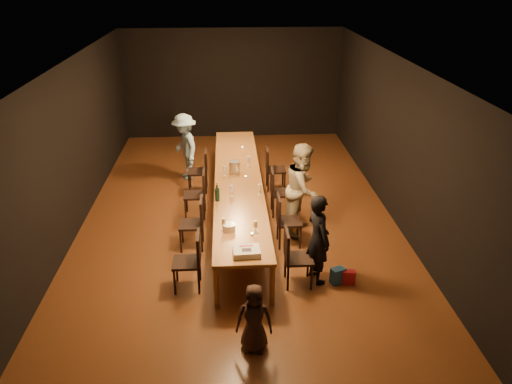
{
  "coord_description": "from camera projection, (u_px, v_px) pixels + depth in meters",
  "views": [
    {
      "loc": [
        -0.2,
        -8.83,
        4.54
      ],
      "look_at": [
        0.27,
        -1.13,
        1.0
      ],
      "focal_mm": 35.0,
      "sensor_mm": 36.0,
      "label": 1
    }
  ],
  "objects": [
    {
      "name": "wineglass_5",
      "position": [
        248.0,
        161.0,
        10.22
      ],
      "size": [
        0.06,
        0.06,
        0.21
      ],
      "primitive_type": null,
      "color": "silver",
      "rests_on": "table"
    },
    {
      "name": "chair_right_1",
      "position": [
        289.0,
        221.0,
        8.68
      ],
      "size": [
        0.42,
        0.42,
        0.93
      ],
      "primitive_type": null,
      "rotation": [
        0.0,
        0.0,
        -1.57
      ],
      "color": "black",
      "rests_on": "ground"
    },
    {
      "name": "wineglass_0",
      "position": [
        224.0,
        224.0,
        7.75
      ],
      "size": [
        0.06,
        0.06,
        0.21
      ],
      "primitive_type": null,
      "color": "beige",
      "rests_on": "table"
    },
    {
      "name": "chair_right_3",
      "position": [
        276.0,
        169.0,
        10.86
      ],
      "size": [
        0.42,
        0.42,
        0.93
      ],
      "primitive_type": null,
      "rotation": [
        0.0,
        0.0,
        -1.57
      ],
      "color": "black",
      "rests_on": "ground"
    },
    {
      "name": "plate_stack",
      "position": [
        229.0,
        227.0,
        7.75
      ],
      "size": [
        0.23,
        0.23,
        0.11
      ],
      "primitive_type": "cylinder",
      "rotation": [
        0.0,
        0.0,
        -0.17
      ],
      "color": "silver",
      "rests_on": "table"
    },
    {
      "name": "birthday_cake",
      "position": [
        247.0,
        251.0,
        7.13
      ],
      "size": [
        0.4,
        0.33,
        0.09
      ],
      "rotation": [
        0.0,
        0.0,
        0.05
      ],
      "color": "white",
      "rests_on": "table"
    },
    {
      "name": "child",
      "position": [
        254.0,
        319.0,
        6.27
      ],
      "size": [
        0.5,
        0.35,
        0.95
      ],
      "primitive_type": "imported",
      "rotation": [
        0.0,
        0.0,
        -0.11
      ],
      "color": "#38251F",
      "rests_on": "ground"
    },
    {
      "name": "tealight_far",
      "position": [
        243.0,
        147.0,
        11.24
      ],
      "size": [
        0.05,
        0.05,
        0.03
      ],
      "primitive_type": "cylinder",
      "color": "#B2B7B2",
      "rests_on": "table"
    },
    {
      "name": "gift_bag_blue",
      "position": [
        338.0,
        276.0,
        7.74
      ],
      "size": [
        0.25,
        0.21,
        0.26
      ],
      "primitive_type": "cube",
      "rotation": [
        0.0,
        0.0,
        0.39
      ],
      "color": "#2863AE",
      "rests_on": "ground"
    },
    {
      "name": "chair_left_3",
      "position": [
        197.0,
        171.0,
        10.76
      ],
      "size": [
        0.42,
        0.42,
        0.93
      ],
      "primitive_type": null,
      "rotation": [
        0.0,
        0.0,
        1.57
      ],
      "color": "black",
      "rests_on": "ground"
    },
    {
      "name": "ice_bucket",
      "position": [
        235.0,
        167.0,
        9.88
      ],
      "size": [
        0.27,
        0.27,
        0.24
      ],
      "primitive_type": "cylinder",
      "rotation": [
        0.0,
        0.0,
        0.29
      ],
      "color": "#BBBBC0",
      "rests_on": "table"
    },
    {
      "name": "champagne_bottle",
      "position": [
        217.0,
        192.0,
        8.68
      ],
      "size": [
        0.11,
        0.11,
        0.35
      ],
      "primitive_type": null,
      "rotation": [
        0.0,
        0.0,
        -0.36
      ],
      "color": "black",
      "rests_on": "table"
    },
    {
      "name": "chair_left_0",
      "position": [
        187.0,
        261.0,
        7.5
      ],
      "size": [
        0.42,
        0.42,
        0.93
      ],
      "primitive_type": null,
      "rotation": [
        0.0,
        0.0,
        1.57
      ],
      "color": "black",
      "rests_on": "ground"
    },
    {
      "name": "tealight_mid",
      "position": [
        246.0,
        177.0,
        9.69
      ],
      "size": [
        0.05,
        0.05,
        0.03
      ],
      "primitive_type": "cylinder",
      "color": "#B2B7B2",
      "rests_on": "table"
    },
    {
      "name": "chair_right_0",
      "position": [
        299.0,
        258.0,
        7.59
      ],
      "size": [
        0.42,
        0.42,
        0.93
      ],
      "primitive_type": null,
      "rotation": [
        0.0,
        0.0,
        -1.57
      ],
      "color": "black",
      "rests_on": "ground"
    },
    {
      "name": "wineglass_1",
      "position": [
        256.0,
        227.0,
        7.67
      ],
      "size": [
        0.06,
        0.06,
        0.21
      ],
      "primitive_type": null,
      "color": "beige",
      "rests_on": "table"
    },
    {
      "name": "room_shell",
      "position": [
        237.0,
        113.0,
        9.05
      ],
      "size": [
        6.04,
        10.04,
        3.02
      ],
      "color": "black",
      "rests_on": "ground"
    },
    {
      "name": "table",
      "position": [
        238.0,
        182.0,
        9.62
      ],
      "size": [
        0.9,
        6.0,
        0.75
      ],
      "color": "olive",
      "rests_on": "ground"
    },
    {
      "name": "man_blue",
      "position": [
        185.0,
        147.0,
        11.3
      ],
      "size": [
        0.92,
        1.13,
        1.52
      ],
      "primitive_type": "imported",
      "rotation": [
        0.0,
        0.0,
        -1.15
      ],
      "color": "#89B5D4",
      "rests_on": "ground"
    },
    {
      "name": "wineglass_3",
      "position": [
        259.0,
        190.0,
        8.94
      ],
      "size": [
        0.06,
        0.06,
        0.21
      ],
      "primitive_type": null,
      "color": "beige",
      "rests_on": "table"
    },
    {
      "name": "wineglass_4",
      "position": [
        224.0,
        171.0,
        9.74
      ],
      "size": [
        0.06,
        0.06,
        0.21
      ],
      "primitive_type": null,
      "color": "silver",
      "rests_on": "table"
    },
    {
      "name": "woman_tan",
      "position": [
        303.0,
        189.0,
        8.99
      ],
      "size": [
        0.92,
        1.01,
        1.7
      ],
      "primitive_type": "imported",
      "rotation": [
        0.0,
        0.0,
        1.16
      ],
      "color": "#C7B895",
      "rests_on": "ground"
    },
    {
      "name": "chair_left_2",
      "position": [
        195.0,
        194.0,
        9.67
      ],
      "size": [
        0.42,
        0.42,
        0.93
      ],
      "primitive_type": null,
      "rotation": [
        0.0,
        0.0,
        1.57
      ],
      "color": "black",
      "rests_on": "ground"
    },
    {
      "name": "tealight_near",
      "position": [
        252.0,
        234.0,
        7.64
      ],
      "size": [
        0.05,
        0.05,
        0.03
      ],
      "primitive_type": "cylinder",
      "color": "#B2B7B2",
      "rests_on": "table"
    },
    {
      "name": "chair_right_2",
      "position": [
        282.0,
        192.0,
        9.77
      ],
      "size": [
        0.42,
        0.42,
        0.93
      ],
      "primitive_type": null,
      "rotation": [
        0.0,
        0.0,
        -1.57
      ],
      "color": "black",
      "rests_on": "ground"
    },
    {
      "name": "wineglass_2",
      "position": [
        232.0,
        191.0,
        8.89
      ],
      "size": [
        0.06,
        0.06,
        0.21
      ],
      "primitive_type": null,
      "color": "silver",
      "rests_on": "table"
    },
    {
      "name": "gift_bag_red",
      "position": [
        349.0,
        277.0,
        7.72
      ],
      "size": [
        0.21,
        0.13,
        0.23
      ],
      "primitive_type": "cube",
      "rotation": [
        0.0,
        0.0,
        -0.13
      ],
      "color": "#B51B2F",
      "rests_on": "ground"
    },
    {
      "name": "woman_birthday",
      "position": [
        318.0,
        239.0,
        7.59
      ],
      "size": [
        0.5,
        0.62,
        1.46
      ],
      "primitive_type": "imported",
      "rotation": [
        0.0,
        0.0,
        1.91
      ],
      "color": "black",
      "rests_on": "ground"
    },
    {
      "name": "chair_left_1",
      "position": [
        191.0,
        224.0,
        8.58
      ],
      "size": [
        0.42,
        0.42,
        0.93
      ],
      "primitive_type": null,
      "rotation": [
        0.0,
        0.0,
        1.57
      ],
      "color": "black",
      "rests_on": "ground"
    },
    {
      "name": "ground",
      "position": [
        239.0,
        214.0,
        9.91
      ],
      "size": [
        10.0,
        10.0,
        0.0
      ],
      "primitive_type": "plane",
      "color": "#3F1F0F",
      "rests_on": "ground"
    }
  ]
}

